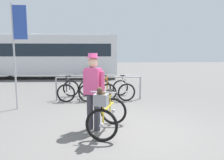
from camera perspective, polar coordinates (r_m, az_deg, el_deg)
ground_plane at (r=4.65m, az=4.05°, el=-14.12°), size 80.00×80.00×0.00m
bike_rack_rail at (r=7.54m, az=-3.72°, el=-0.65°), size 3.21×0.12×0.88m
racked_bike_black at (r=7.83m, az=-12.22°, el=-2.70°), size 0.73×1.13×0.97m
racked_bike_yellow at (r=7.77m, az=-7.09°, el=-2.67°), size 0.71×1.13×0.97m
racked_bike_orange at (r=7.77m, az=-1.92°, el=-2.62°), size 0.78×1.16×0.97m
racked_bike_white at (r=7.83m, az=3.21°, el=-2.55°), size 0.75×1.15×0.97m
featured_bicycle at (r=4.30m, az=-1.56°, el=-9.05°), size 0.97×1.26×1.09m
person_with_featured_bike at (r=4.46m, az=-5.35°, el=-2.40°), size 0.47×0.34×1.72m
bus_distant at (r=15.35m, az=-17.98°, el=7.02°), size 10.14×3.84×3.08m
banner_flag at (r=6.80m, az=-25.20°, el=11.07°), size 0.45×0.05×3.20m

